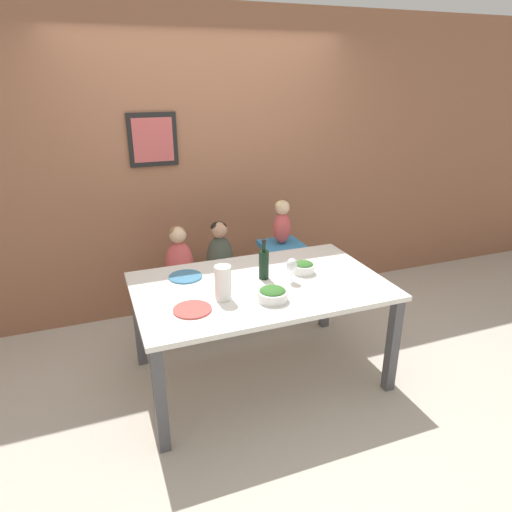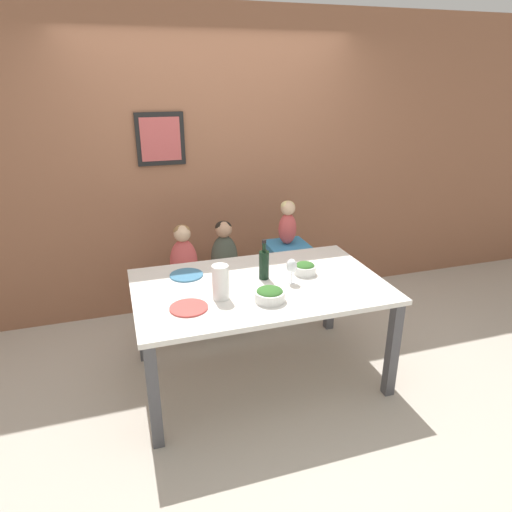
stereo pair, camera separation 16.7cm
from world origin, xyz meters
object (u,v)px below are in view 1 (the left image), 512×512
object	(u,v)px
chair_right_highchair	(281,259)
salad_bowl_large	(272,294)
person_child_left	(179,258)
person_baby_right	(282,221)
wine_bottle	(264,264)
dinner_plate_back_left	(186,277)
chair_far_center	(221,287)
dinner_plate_front_left	(192,310)
chair_far_left	(182,293)
person_child_center	(220,252)
wine_glass_near	(292,266)
salad_bowl_small	(304,267)
paper_towel_roll	(223,283)

from	to	relation	value
chair_right_highchair	salad_bowl_large	world-z (taller)	salad_bowl_large
chair_right_highchair	person_child_left	world-z (taller)	person_child_left
person_baby_right	wine_bottle	distance (m)	0.87
person_baby_right	dinner_plate_back_left	xyz separation A→B (m)	(-0.99, -0.51, -0.16)
chair_far_center	salad_bowl_large	xyz separation A→B (m)	(0.04, -1.07, 0.42)
salad_bowl_large	dinner_plate_front_left	xyz separation A→B (m)	(-0.52, 0.05, -0.04)
chair_far_left	person_baby_right	world-z (taller)	person_baby_right
person_child_center	chair_far_center	bearing A→B (deg)	-90.00
chair_far_center	wine_glass_near	bearing A→B (deg)	-72.00
chair_far_left	wine_glass_near	size ratio (longest dim) A/B	2.60
salad_bowl_small	salad_bowl_large	bearing A→B (deg)	-139.84
chair_far_center	dinner_plate_front_left	bearing A→B (deg)	-115.24
chair_far_left	dinner_plate_back_left	world-z (taller)	dinner_plate_back_left
chair_far_left	chair_far_center	bearing A→B (deg)	0.00
chair_far_left	dinner_plate_back_left	distance (m)	0.64
person_child_center	dinner_plate_front_left	distance (m)	1.13
paper_towel_roll	dinner_plate_front_left	size ratio (longest dim) A/B	0.97
person_child_left	wine_bottle	bearing A→B (deg)	-57.38
chair_far_center	salad_bowl_small	distance (m)	0.95
chair_far_left	person_child_left	size ratio (longest dim) A/B	0.89
salad_bowl_large	chair_right_highchair	bearing A→B (deg)	63.26
paper_towel_roll	dinner_plate_front_left	distance (m)	0.26
wine_bottle	chair_far_left	bearing A→B (deg)	122.64
chair_far_left	wine_bottle	xyz separation A→B (m)	(0.47, -0.73, 0.49)
wine_bottle	salad_bowl_small	size ratio (longest dim) A/B	1.79
chair_right_highchair	wine_bottle	xyz separation A→B (m)	(-0.46, -0.73, 0.31)
chair_far_center	salad_bowl_large	world-z (taller)	salad_bowl_large
chair_far_center	salad_bowl_large	bearing A→B (deg)	-87.78
salad_bowl_large	dinner_plate_back_left	world-z (taller)	salad_bowl_large
chair_right_highchair	person_child_center	xyz separation A→B (m)	(-0.58, 0.00, 0.15)
salad_bowl_small	person_child_center	bearing A→B (deg)	120.05
chair_far_left	chair_far_center	size ratio (longest dim) A/B	1.00
chair_far_center	dinner_plate_back_left	world-z (taller)	dinner_plate_back_left
paper_towel_roll	salad_bowl_small	xyz separation A→B (m)	(0.68, 0.20, -0.07)
person_baby_right	wine_bottle	size ratio (longest dim) A/B	1.32
person_child_left	dinner_plate_back_left	world-z (taller)	person_child_left
paper_towel_roll	wine_glass_near	world-z (taller)	paper_towel_roll
wine_glass_near	chair_right_highchair	bearing A→B (deg)	70.52
wine_glass_near	dinner_plate_back_left	bearing A→B (deg)	153.61
salad_bowl_small	chair_far_left	bearing A→B (deg)	136.48
chair_right_highchair	chair_far_center	bearing A→B (deg)	180.00
chair_far_left	salad_bowl_small	bearing A→B (deg)	-43.52
person_baby_right	salad_bowl_small	xyz separation A→B (m)	(-0.15, -0.74, -0.13)
person_baby_right	wine_bottle	xyz separation A→B (m)	(-0.46, -0.73, -0.06)
paper_towel_roll	dinner_plate_back_left	world-z (taller)	paper_towel_roll
person_child_left	person_baby_right	xyz separation A→B (m)	(0.93, 0.00, 0.22)
wine_bottle	dinner_plate_back_left	bearing A→B (deg)	157.63
chair_far_center	person_child_left	world-z (taller)	person_child_left
person_child_left	chair_right_highchair	bearing A→B (deg)	-0.04
person_child_left	person_baby_right	bearing A→B (deg)	0.02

